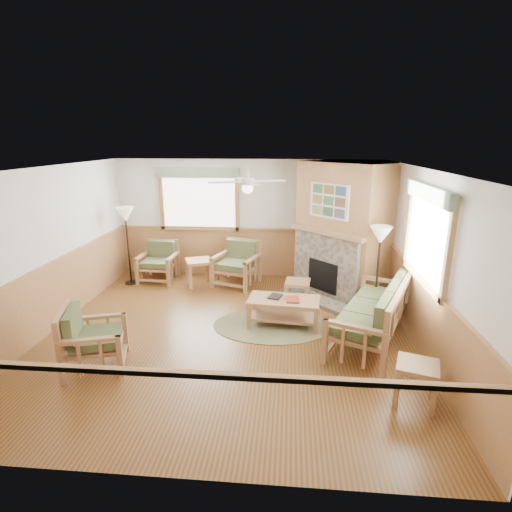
# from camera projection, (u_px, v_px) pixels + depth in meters

# --- Properties ---
(floor) EXTENTS (6.00, 6.00, 0.01)m
(floor) POSITION_uv_depth(u_px,v_px,m) (229.00, 333.00, 6.68)
(floor) COLOR brown
(floor) RESTS_ON ground
(ceiling) EXTENTS (6.00, 6.00, 0.01)m
(ceiling) POSITION_uv_depth(u_px,v_px,m) (225.00, 168.00, 5.92)
(ceiling) COLOR white
(ceiling) RESTS_ON floor
(wall_back) EXTENTS (6.00, 0.02, 2.70)m
(wall_back) POSITION_uv_depth(u_px,v_px,m) (247.00, 219.00, 9.17)
(wall_back) COLOR white
(wall_back) RESTS_ON floor
(wall_front) EXTENTS (6.00, 0.02, 2.70)m
(wall_front) POSITION_uv_depth(u_px,v_px,m) (173.00, 353.00, 3.43)
(wall_front) COLOR white
(wall_front) RESTS_ON floor
(wall_left) EXTENTS (0.02, 6.00, 2.70)m
(wall_left) POSITION_uv_depth(u_px,v_px,m) (46.00, 251.00, 6.55)
(wall_left) COLOR white
(wall_left) RESTS_ON floor
(wall_right) EXTENTS (0.02, 6.00, 2.70)m
(wall_right) POSITION_uv_depth(u_px,v_px,m) (422.00, 260.00, 6.05)
(wall_right) COLOR white
(wall_right) RESTS_ON floor
(wainscot) EXTENTS (6.00, 6.00, 1.10)m
(wainscot) POSITION_uv_depth(u_px,v_px,m) (228.00, 303.00, 6.52)
(wainscot) COLOR #A27042
(wainscot) RESTS_ON floor
(fireplace) EXTENTS (3.11, 3.11, 2.70)m
(fireplace) POSITION_uv_depth(u_px,v_px,m) (343.00, 230.00, 8.09)
(fireplace) COLOR #A27042
(fireplace) RESTS_ON floor
(window_back) EXTENTS (1.90, 0.16, 1.50)m
(window_back) POSITION_uv_depth(u_px,v_px,m) (198.00, 167.00, 8.89)
(window_back) COLOR white
(window_back) RESTS_ON wall_back
(window_right) EXTENTS (0.16, 1.90, 1.50)m
(window_right) POSITION_uv_depth(u_px,v_px,m) (434.00, 183.00, 5.53)
(window_right) COLOR white
(window_right) RESTS_ON wall_right
(ceiling_fan) EXTENTS (1.59, 1.59, 0.36)m
(ceiling_fan) POSITION_uv_depth(u_px,v_px,m) (247.00, 170.00, 6.19)
(ceiling_fan) COLOR white
(ceiling_fan) RESTS_ON ceiling
(sofa) EXTENTS (2.37, 1.71, 1.01)m
(sofa) POSITION_uv_depth(u_px,v_px,m) (373.00, 311.00, 6.32)
(sofa) COLOR #A0714A
(sofa) RESTS_ON floor
(armchair_back_left) EXTENTS (0.83, 0.83, 0.88)m
(armchair_back_left) POSITION_uv_depth(u_px,v_px,m) (158.00, 262.00, 9.05)
(armchair_back_left) COLOR #A0714A
(armchair_back_left) RESTS_ON floor
(armchair_back_right) EXTENTS (1.08, 1.08, 0.97)m
(armchair_back_right) POSITION_uv_depth(u_px,v_px,m) (236.00, 264.00, 8.77)
(armchair_back_right) COLOR #A0714A
(armchair_back_right) RESTS_ON floor
(armchair_left) EXTENTS (1.01, 1.01, 0.90)m
(armchair_left) POSITION_uv_depth(u_px,v_px,m) (94.00, 338.00, 5.57)
(armchair_left) COLOR #A0714A
(armchair_left) RESTS_ON floor
(coffee_table) EXTENTS (1.27, 0.72, 0.49)m
(coffee_table) POSITION_uv_depth(u_px,v_px,m) (284.00, 312.00, 6.91)
(coffee_table) COLOR #A0714A
(coffee_table) RESTS_ON floor
(end_table_chairs) EXTENTS (0.69, 0.68, 0.59)m
(end_table_chairs) POSITION_uv_depth(u_px,v_px,m) (199.00, 273.00, 8.77)
(end_table_chairs) COLOR #A0714A
(end_table_chairs) RESTS_ON floor
(end_table_sofa) EXTENTS (0.60, 0.59, 0.54)m
(end_table_sofa) POSITION_uv_depth(u_px,v_px,m) (416.00, 383.00, 4.84)
(end_table_sofa) COLOR #A0714A
(end_table_sofa) RESTS_ON floor
(footstool) EXTENTS (0.53, 0.53, 0.41)m
(footstool) POSITION_uv_depth(u_px,v_px,m) (297.00, 291.00, 7.98)
(footstool) COLOR #A0714A
(footstool) RESTS_ON floor
(braided_rug) EXTENTS (2.05, 2.05, 0.01)m
(braided_rug) POSITION_uv_depth(u_px,v_px,m) (271.00, 326.00, 6.92)
(braided_rug) COLOR brown
(braided_rug) RESTS_ON floor
(floor_lamp_left) EXTENTS (0.40, 0.40, 1.74)m
(floor_lamp_left) POSITION_uv_depth(u_px,v_px,m) (128.00, 246.00, 8.74)
(floor_lamp_left) COLOR black
(floor_lamp_left) RESTS_ON floor
(floor_lamp_right) EXTENTS (0.47, 0.47, 1.69)m
(floor_lamp_right) POSITION_uv_depth(u_px,v_px,m) (377.00, 272.00, 7.08)
(floor_lamp_right) COLOR black
(floor_lamp_right) RESTS_ON floor
(book_red) EXTENTS (0.23, 0.31, 0.03)m
(book_red) POSITION_uv_depth(u_px,v_px,m) (293.00, 299.00, 6.77)
(book_red) COLOR maroon
(book_red) RESTS_ON coffee_table
(book_dark) EXTENTS (0.27, 0.32, 0.02)m
(book_dark) POSITION_uv_depth(u_px,v_px,m) (275.00, 296.00, 6.92)
(book_dark) COLOR black
(book_dark) RESTS_ON coffee_table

